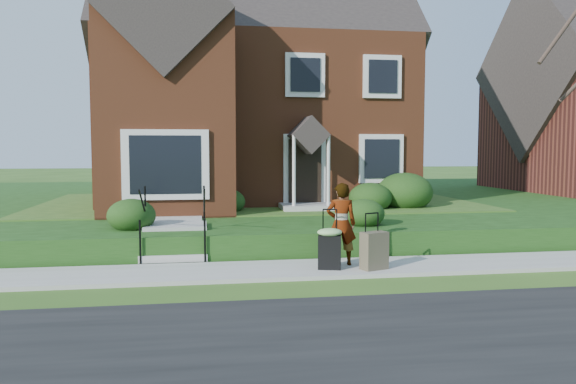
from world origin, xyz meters
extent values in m
plane|color=#2D5119|center=(0.00, 0.00, 0.00)|extent=(120.00, 120.00, 0.00)
cube|color=black|center=(0.00, -5.00, 0.01)|extent=(60.00, 6.00, 0.01)
cube|color=#9E9B93|center=(0.00, 0.00, 0.04)|extent=(60.00, 1.60, 0.08)
cube|color=#193A0F|center=(4.00, 10.90, 0.30)|extent=(44.00, 20.00, 0.60)
cube|color=#9E9B93|center=(-2.50, 5.00, 0.63)|extent=(1.20, 6.00, 0.06)
cube|color=brown|center=(0.00, 10.00, 3.30)|extent=(10.00, 8.00, 5.40)
cube|color=brown|center=(-2.80, 5.20, 3.30)|extent=(3.60, 2.40, 5.40)
cube|color=silver|center=(-2.80, 4.05, 2.00)|extent=(2.20, 0.30, 1.80)
cube|color=black|center=(1.20, 5.94, 1.65)|extent=(1.00, 0.12, 2.10)
cube|color=black|center=(3.60, 5.95, 2.10)|extent=(1.40, 0.10, 1.50)
cube|color=#9E9B93|center=(-2.50, 1.00, 0.15)|extent=(1.40, 0.30, 0.15)
cube|color=#9E9B93|center=(-2.50, 1.30, 0.30)|extent=(1.40, 0.30, 0.15)
cube|color=#9E9B93|center=(-2.50, 1.60, 0.45)|extent=(1.40, 0.30, 0.15)
cube|color=#9E9B93|center=(-2.50, 1.90, 0.60)|extent=(1.40, 0.30, 0.15)
cube|color=#9E9B93|center=(-2.50, 2.45, 0.60)|extent=(1.40, 0.80, 0.15)
cylinder|color=black|center=(-3.15, 0.85, 0.53)|extent=(0.04, 0.04, 0.90)
cylinder|color=black|center=(-3.15, 2.05, 1.13)|extent=(0.04, 0.04, 0.90)
cylinder|color=black|center=(-1.85, 0.85, 0.53)|extent=(0.04, 0.04, 0.90)
cylinder|color=black|center=(-1.85, 2.05, 1.13)|extent=(0.04, 0.04, 0.90)
ellipsoid|color=black|center=(-3.97, 5.36, 1.02)|extent=(1.19, 1.19, 0.83)
ellipsoid|color=black|center=(-1.19, 5.32, 0.97)|extent=(1.07, 1.07, 0.75)
ellipsoid|color=black|center=(3.07, 5.31, 1.05)|extent=(1.28, 1.28, 0.90)
ellipsoid|color=black|center=(4.28, 5.70, 1.20)|extent=(1.72, 1.72, 1.20)
ellipsoid|color=black|center=(-3.48, 2.30, 0.98)|extent=(1.09, 1.09, 0.76)
ellipsoid|color=black|center=(1.90, 2.07, 0.95)|extent=(0.99, 0.99, 0.69)
imported|color=#999999|center=(0.86, 0.14, 0.91)|extent=(0.66, 0.48, 1.65)
cube|color=black|center=(0.53, -0.23, 0.41)|extent=(0.49, 0.35, 0.66)
cylinder|color=black|center=(0.53, -0.23, 1.24)|extent=(0.26, 0.10, 0.03)
cylinder|color=black|center=(0.40, -0.23, 0.99)|extent=(0.02, 0.02, 0.50)
cylinder|color=black|center=(0.67, -0.23, 0.99)|extent=(0.02, 0.02, 0.50)
cylinder|color=black|center=(0.38, -0.23, 0.11)|extent=(0.05, 0.07, 0.06)
cylinder|color=black|center=(0.69, -0.23, 0.11)|extent=(0.05, 0.07, 0.06)
ellipsoid|color=#8FC36F|center=(0.53, -0.23, 0.82)|extent=(0.57, 0.51, 0.15)
cube|color=brown|center=(1.39, -0.38, 0.44)|extent=(0.57, 0.45, 0.73)
cylinder|color=black|center=(1.39, -0.38, 1.16)|extent=(0.29, 0.14, 0.03)
cylinder|color=black|center=(1.23, -0.38, 0.99)|extent=(0.02, 0.02, 0.35)
cylinder|color=black|center=(1.54, -0.38, 0.99)|extent=(0.02, 0.02, 0.35)
cylinder|color=black|center=(1.21, -0.38, 0.11)|extent=(0.06, 0.07, 0.06)
cylinder|color=black|center=(1.56, -0.38, 0.11)|extent=(0.06, 0.07, 0.06)
camera|label=1|loc=(-1.93, -10.73, 2.43)|focal=35.00mm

